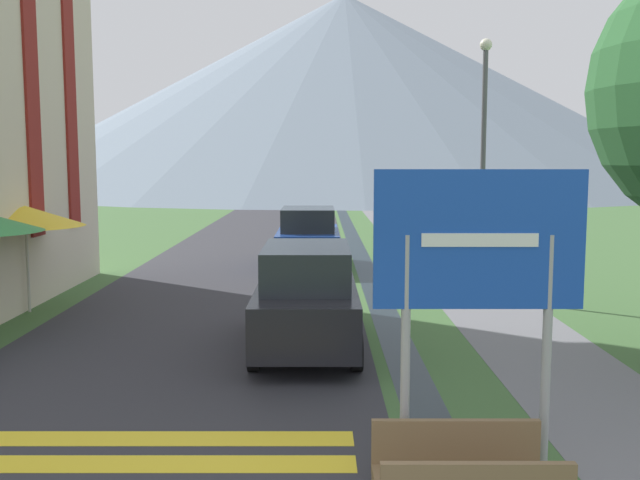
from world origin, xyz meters
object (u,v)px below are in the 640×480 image
at_px(road_sign, 481,266).
at_px(parked_car_near, 309,298).
at_px(parked_car_far, 311,238).
at_px(streetlamp, 486,149).
at_px(cafe_umbrella_rear_yellow, 28,216).

bearing_deg(road_sign, parked_car_near, 111.94).
relative_size(parked_car_far, streetlamp, 0.66).
bearing_deg(parked_car_near, cafe_umbrella_rear_yellow, 153.14).
distance_m(road_sign, cafe_umbrella_rear_yellow, 11.03).
relative_size(road_sign, parked_car_far, 0.80).
height_order(parked_car_far, streetlamp, streetlamp).
relative_size(road_sign, cafe_umbrella_rear_yellow, 1.29).
relative_size(cafe_umbrella_rear_yellow, streetlamp, 0.41).
relative_size(parked_car_near, cafe_umbrella_rear_yellow, 1.71).
xyz_separation_m(parked_car_near, cafe_umbrella_rear_yellow, (-6.01, 3.04, 1.16)).
relative_size(parked_car_near, streetlamp, 0.70).
distance_m(road_sign, streetlamp, 9.57).
distance_m(road_sign, parked_car_far, 14.22).
bearing_deg(parked_car_near, road_sign, -68.06).
bearing_deg(parked_car_near, streetlamp, 48.88).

